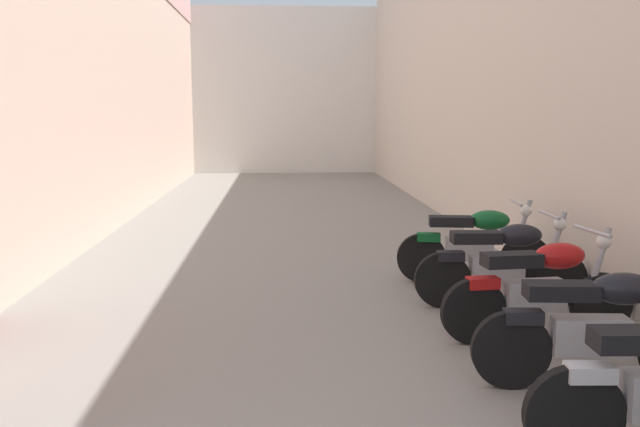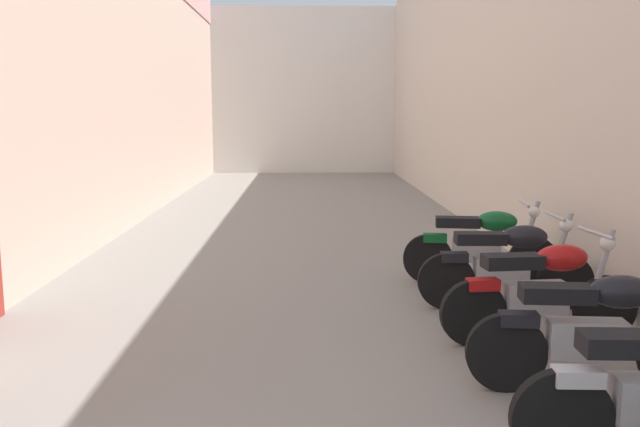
{
  "view_description": "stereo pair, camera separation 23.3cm",
  "coord_description": "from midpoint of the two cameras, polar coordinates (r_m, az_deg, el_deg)",
  "views": [
    {
      "loc": [
        -0.19,
        -0.52,
        2.06
      ],
      "look_at": [
        0.18,
        5.57,
        1.13
      ],
      "focal_mm": 37.24,
      "sensor_mm": 36.0,
      "label": 1
    },
    {
      "loc": [
        0.04,
        -0.53,
        2.06
      ],
      "look_at": [
        0.18,
        5.57,
        1.13
      ],
      "focal_mm": 37.24,
      "sensor_mm": 36.0,
      "label": 2
    }
  ],
  "objects": [
    {
      "name": "motorcycle_seventh",
      "position": [
        8.24,
        12.35,
        -2.46
      ],
      "size": [
        1.84,
        0.58,
        1.04
      ],
      "color": "black",
      "rests_on": "ground"
    },
    {
      "name": "motorcycle_fourth",
      "position": [
        5.36,
        21.64,
        -8.91
      ],
      "size": [
        1.85,
        0.58,
        1.04
      ],
      "color": "black",
      "rests_on": "ground"
    },
    {
      "name": "ground_plane",
      "position": [
        9.91,
        -3.01,
        -3.36
      ],
      "size": [
        38.33,
        38.33,
        0.0
      ],
      "primitive_type": "plane",
      "color": "gray"
    },
    {
      "name": "building_right",
      "position": [
        12.21,
        12.95,
        13.32
      ],
      "size": [
        0.45,
        22.33,
        6.2
      ],
      "color": "beige",
      "rests_on": "ground"
    },
    {
      "name": "motorcycle_sixth",
      "position": [
        7.29,
        14.52,
        -3.99
      ],
      "size": [
        1.85,
        0.58,
        1.04
      ],
      "color": "black",
      "rests_on": "ground"
    },
    {
      "name": "building_far_end",
      "position": [
        23.86,
        -3.38,
        10.41
      ],
      "size": [
        9.22,
        2.0,
        5.58
      ],
      "primitive_type": "cube",
      "color": "silver",
      "rests_on": "ground"
    },
    {
      "name": "motorcycle_fifth",
      "position": [
        6.34,
        17.42,
        -6.02
      ],
      "size": [
        1.85,
        0.58,
        1.04
      ],
      "color": "black",
      "rests_on": "ground"
    }
  ]
}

